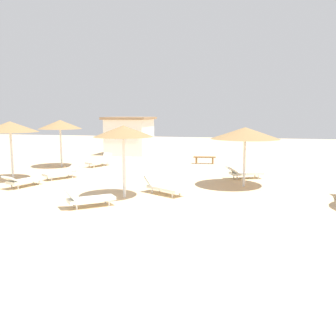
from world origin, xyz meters
TOP-DOWN VIEW (x-y plane):
  - ground_plane at (0.00, 0.00)m, footprint 80.00×80.00m
  - parasol_0 at (-1.72, 2.52)m, footprint 2.42×2.42m
  - parasol_2 at (-8.67, 5.01)m, footprint 2.80×2.80m
  - parasol_3 at (-8.60, 9.87)m, footprint 2.72×2.72m
  - parasol_4 at (2.96, 5.97)m, footprint 3.18×3.18m
  - lounger_0 at (-0.30, 3.44)m, footprint 1.94×1.52m
  - lounger_2 at (-6.39, 5.94)m, footprint 1.55×1.94m
  - lounger_3 at (-6.34, 10.69)m, footprint 1.25×1.95m
  - lounger_4 at (2.89, 8.07)m, footprint 2.00×1.38m
  - lounger_5 at (-2.48, 0.70)m, footprint 1.82×1.68m
  - lounger_7 at (-7.05, 3.49)m, footprint 1.19×2.02m
  - bench_0 at (0.12, 13.36)m, footprint 1.53×0.55m
  - beach_cabana at (-6.74, 17.87)m, footprint 3.62×3.95m

SIDE VIEW (x-z plane):
  - ground_plane at x=0.00m, z-range 0.00..0.00m
  - lounger_7 at x=-7.05m, z-range -0.01..0.63m
  - lounger_4 at x=2.89m, z-range -0.02..0.64m
  - lounger_2 at x=-6.39m, z-range -0.04..0.68m
  - lounger_0 at x=-0.30m, z-range -0.05..0.69m
  - lounger_3 at x=-6.34m, z-range -0.08..0.73m
  - lounger_5 at x=-2.48m, z-range -0.08..0.73m
  - bench_0 at x=0.12m, z-range 0.10..0.59m
  - beach_cabana at x=-6.74m, z-range 0.02..3.09m
  - parasol_4 at x=2.96m, z-range 1.11..3.87m
  - parasol_3 at x=-8.60m, z-range 1.19..4.16m
  - parasol_0 at x=-1.72m, z-range 1.22..4.15m
  - parasol_2 at x=-8.67m, z-range 1.22..4.21m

